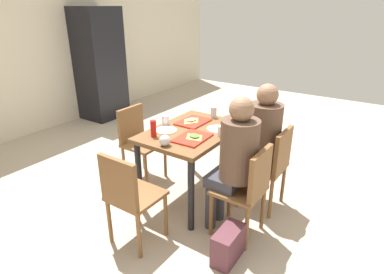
{
  "coord_description": "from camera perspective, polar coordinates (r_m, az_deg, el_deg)",
  "views": [
    {
      "loc": [
        -2.46,
        -1.68,
        1.92
      ],
      "look_at": [
        0.0,
        0.0,
        0.69
      ],
      "focal_mm": 29.98,
      "sensor_mm": 36.0,
      "label": 1
    }
  ],
  "objects": [
    {
      "name": "chair_far_side",
      "position": [
        3.74,
        -9.59,
        -0.15
      ],
      "size": [
        0.4,
        0.4,
        0.85
      ],
      "color": "brown",
      "rests_on": "ground_plane"
    },
    {
      "name": "soda_can",
      "position": [
        3.54,
        3.87,
        4.42
      ],
      "size": [
        0.07,
        0.07,
        0.12
      ],
      "primitive_type": "cylinder",
      "color": "#B7BCC6",
      "rests_on": "main_table"
    },
    {
      "name": "ground_plane",
      "position": [
        3.55,
        0.0,
        -10.44
      ],
      "size": [
        10.0,
        10.0,
        0.02
      ],
      "primitive_type": "cube",
      "color": "#B7A893"
    },
    {
      "name": "person_in_red",
      "position": [
        2.71,
        7.6,
        -3.39
      ],
      "size": [
        0.32,
        0.42,
        1.26
      ],
      "color": "#383842",
      "rests_on": "ground_plane"
    },
    {
      "name": "drink_fridge",
      "position": [
        5.98,
        -16.06,
        12.3
      ],
      "size": [
        0.7,
        0.6,
        1.9
      ],
      "primitive_type": "cube",
      "color": "black",
      "rests_on": "ground_plane"
    },
    {
      "name": "paper_plate_center",
      "position": [
        3.19,
        -4.64,
        1.21
      ],
      "size": [
        0.22,
        0.22,
        0.01
      ],
      "primitive_type": "cylinder",
      "color": "white",
      "rests_on": "main_table"
    },
    {
      "name": "back_wall",
      "position": [
        5.49,
        -29.81,
        14.22
      ],
      "size": [
        10.0,
        0.1,
        2.8
      ],
      "primitive_type": "cube",
      "color": "beige",
      "rests_on": "ground_plane"
    },
    {
      "name": "chair_near_right",
      "position": [
        3.21,
        13.97,
        -4.47
      ],
      "size": [
        0.4,
        0.4,
        0.85
      ],
      "color": "brown",
      "rests_on": "ground_plane"
    },
    {
      "name": "plastic_cup_a",
      "position": [
        3.34,
        -4.73,
        3.02
      ],
      "size": [
        0.07,
        0.07,
        0.1
      ],
      "primitive_type": "cylinder",
      "color": "white",
      "rests_on": "main_table"
    },
    {
      "name": "main_table",
      "position": [
        3.24,
        0.0,
        -0.63
      ],
      "size": [
        1.06,
        0.74,
        0.76
      ],
      "color": "brown",
      "rests_on": "ground_plane"
    },
    {
      "name": "pizza_slice_b",
      "position": [
        3.4,
        -0.14,
        3.04
      ],
      "size": [
        0.18,
        0.13,
        0.02
      ],
      "color": "tan",
      "rests_on": "tray_red_far"
    },
    {
      "name": "handbag",
      "position": [
        2.72,
        6.46,
        -18.54
      ],
      "size": [
        0.32,
        0.17,
        0.28
      ],
      "primitive_type": "cube",
      "rotation": [
        0.0,
        0.0,
        0.02
      ],
      "color": "#592D38",
      "rests_on": "ground_plane"
    },
    {
      "name": "condiment_bottle",
      "position": [
        3.03,
        -6.87,
        1.5
      ],
      "size": [
        0.06,
        0.06,
        0.16
      ],
      "primitive_type": "cylinder",
      "color": "red",
      "rests_on": "main_table"
    },
    {
      "name": "chair_left_end",
      "position": [
        2.69,
        -11.21,
        -9.87
      ],
      "size": [
        0.4,
        0.4,
        0.85
      ],
      "color": "brown",
      "rests_on": "ground_plane"
    },
    {
      "name": "pizza_slice_a",
      "position": [
        2.98,
        0.41,
        0.15
      ],
      "size": [
        0.18,
        0.2,
        0.02
      ],
      "color": "tan",
      "rests_on": "tray_red_near"
    },
    {
      "name": "tray_red_near",
      "position": [
        2.98,
        0.05,
        -0.17
      ],
      "size": [
        0.37,
        0.28,
        0.02
      ],
      "primitive_type": "cube",
      "rotation": [
        0.0,
        0.0,
        0.05
      ],
      "color": "red",
      "rests_on": "main_table"
    },
    {
      "name": "tray_red_far",
      "position": [
        3.4,
        0.22,
        2.71
      ],
      "size": [
        0.36,
        0.26,
        0.02
      ],
      "primitive_type": "cube",
      "rotation": [
        0.0,
        0.0,
        0.0
      ],
      "color": "red",
      "rests_on": "main_table"
    },
    {
      "name": "chair_near_left",
      "position": [
        2.77,
        9.95,
        -8.66
      ],
      "size": [
        0.4,
        0.4,
        0.85
      ],
      "color": "brown",
      "rests_on": "ground_plane"
    },
    {
      "name": "person_in_brown_jacket",
      "position": [
        3.15,
        12.02,
        0.14
      ],
      "size": [
        0.32,
        0.42,
        1.26
      ],
      "color": "#383842",
      "rests_on": "ground_plane"
    },
    {
      "name": "paper_plate_near_edge",
      "position": [
        3.22,
        4.59,
        1.44
      ],
      "size": [
        0.22,
        0.22,
        0.01
      ],
      "primitive_type": "cylinder",
      "color": "white",
      "rests_on": "main_table"
    },
    {
      "name": "plastic_cup_b",
      "position": [
        3.05,
        5.18,
        1.08
      ],
      "size": [
        0.07,
        0.07,
        0.1
      ],
      "primitive_type": "cylinder",
      "color": "white",
      "rests_on": "main_table"
    },
    {
      "name": "foil_bundle",
      "position": [
        2.83,
        -4.84,
        -0.61
      ],
      "size": [
        0.1,
        0.1,
        0.1
      ],
      "primitive_type": "sphere",
      "color": "silver",
      "rests_on": "main_table"
    }
  ]
}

